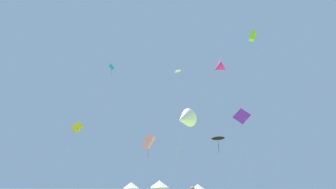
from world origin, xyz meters
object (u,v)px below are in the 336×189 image
object	(u,v)px
kite_pink_box	(148,142)
kite_cyan_diamond	(111,70)
kite_black_parafoil	(218,138)
kite_magenta_delta	(219,68)
kite_lime_box	(253,36)
kite_white_parafoil	(178,72)
kite_purple_diamond	(242,117)
festival_tent_left	(131,187)
kite_white_delta	(184,119)
kite_yellow_diamond	(77,128)
festival_tent_center	(159,186)
festival_tent_right	(198,188)

from	to	relation	value
kite_pink_box	kite_cyan_diamond	xyz separation A→B (m)	(-15.06, 22.88, 23.88)
kite_black_parafoil	kite_magenta_delta	xyz separation A→B (m)	(1.63, 3.67, 16.37)
kite_pink_box	kite_cyan_diamond	world-z (taller)	kite_cyan_diamond
kite_black_parafoil	kite_lime_box	distance (m)	25.96
kite_magenta_delta	kite_white_parafoil	bearing A→B (deg)	145.72
kite_purple_diamond	kite_pink_box	world-z (taller)	kite_purple_diamond
festival_tent_left	kite_black_parafoil	bearing A→B (deg)	-48.40
kite_cyan_diamond	kite_white_parafoil	bearing A→B (deg)	-8.69
kite_black_parafoil	kite_cyan_diamond	world-z (taller)	kite_cyan_diamond
kite_cyan_diamond	kite_white_delta	bearing A→B (deg)	-51.75
kite_yellow_diamond	kite_lime_box	bearing A→B (deg)	33.96
kite_purple_diamond	kite_black_parafoil	bearing A→B (deg)	102.52
kite_yellow_diamond	kite_white_parafoil	distance (m)	35.46
kite_purple_diamond	kite_cyan_diamond	world-z (taller)	kite_cyan_diamond
kite_white_delta	kite_magenta_delta	size ratio (longest dim) A/B	0.44
kite_white_delta	kite_magenta_delta	bearing A→B (deg)	66.38
kite_white_delta	kite_pink_box	size ratio (longest dim) A/B	1.31
kite_yellow_diamond	kite_cyan_diamond	xyz separation A→B (m)	(-6.73, 29.47, 23.10)
kite_black_parafoil	kite_magenta_delta	distance (m)	16.85
kite_yellow_diamond	kite_purple_diamond	xyz separation A→B (m)	(22.23, 5.08, 2.34)
kite_yellow_diamond	festival_tent_left	xyz separation A→B (m)	(-2.46, 41.41, -7.32)
kite_pink_box	kite_cyan_diamond	size ratio (longest dim) A/B	0.28
kite_magenta_delta	festival_tent_center	distance (m)	36.29
festival_tent_left	festival_tent_right	size ratio (longest dim) A/B	1.21
kite_black_parafoil	kite_cyan_diamond	bearing A→B (deg)	153.76
kite_purple_diamond	kite_magenta_delta	world-z (taller)	kite_magenta_delta
kite_white_parafoil	festival_tent_left	world-z (taller)	kite_white_parafoil
kite_white_delta	festival_tent_center	size ratio (longest dim) A/B	2.38
kite_black_parafoil	festival_tent_center	bearing A→B (deg)	119.76
kite_yellow_diamond	festival_tent_right	xyz separation A→B (m)	(15.92, 41.41, -7.60)
kite_black_parafoil	kite_magenta_delta	bearing A→B (deg)	66.06
kite_white_delta	kite_black_parafoil	distance (m)	14.41
kite_yellow_diamond	kite_pink_box	size ratio (longest dim) A/B	1.06
kite_pink_box	kite_lime_box	size ratio (longest dim) A/B	0.27
kite_yellow_diamond	kite_black_parafoil	world-z (taller)	kite_black_parafoil
kite_cyan_diamond	kite_magenta_delta	bearing A→B (deg)	-18.45
kite_lime_box	kite_white_parafoil	distance (m)	19.57
kite_black_parafoil	kite_yellow_diamond	bearing A→B (deg)	-140.17
kite_pink_box	festival_tent_left	distance (m)	37.03
festival_tent_left	kite_purple_diamond	bearing A→B (deg)	-55.79
kite_white_delta	kite_pink_box	distance (m)	7.01
kite_cyan_diamond	kite_yellow_diamond	bearing A→B (deg)	-77.14
kite_black_parafoil	festival_tent_left	size ratio (longest dim) A/B	2.40
kite_cyan_diamond	festival_tent_right	size ratio (longest dim) A/B	9.22
kite_cyan_diamond	kite_white_parafoil	xyz separation A→B (m)	(18.47, -2.82, -2.85)
kite_purple_diamond	kite_magenta_delta	bearing A→B (deg)	93.39
kite_pink_box	kite_cyan_diamond	distance (m)	36.33
kite_lime_box	festival_tent_center	bearing A→B (deg)	138.04
kite_yellow_diamond	kite_pink_box	xyz separation A→B (m)	(8.33, 6.59, -0.78)
kite_black_parafoil	festival_tent_left	world-z (taller)	kite_black_parafoil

